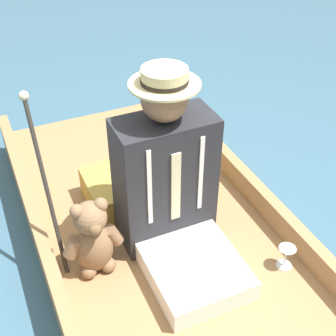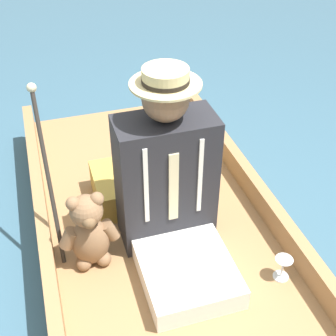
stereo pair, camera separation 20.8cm
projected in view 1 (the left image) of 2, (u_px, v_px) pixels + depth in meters
ground_plane at (179, 284)px, 2.28m from camera, size 16.00×16.00×0.00m
punt_boat at (179, 273)px, 2.23m from camera, size 1.19×3.02×0.27m
seat_cushion at (134, 186)px, 2.53m from camera, size 0.51×0.36×0.17m
seated_person at (171, 189)px, 2.12m from camera, size 0.45×0.70×0.90m
teddy_bear at (93, 239)px, 2.07m from camera, size 0.28×0.17×0.41m
wine_glass at (287, 253)px, 2.14m from camera, size 0.08×0.08×0.12m
walking_cane at (42, 170)px, 2.04m from camera, size 0.04×0.37×0.77m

